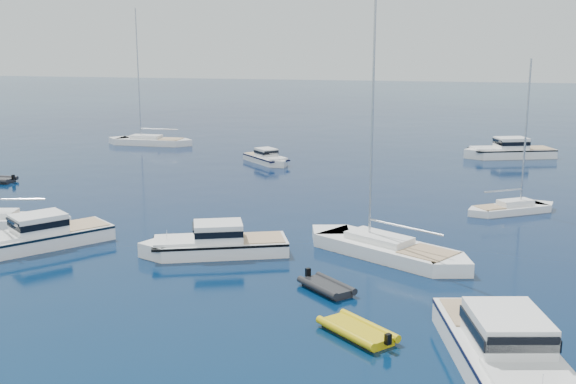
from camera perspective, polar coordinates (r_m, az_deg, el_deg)
ground at (r=29.25m, az=-9.60°, el=-12.89°), size 400.00×400.00×0.00m
motor_cruiser_right at (r=28.40m, az=17.54°, el=-14.12°), size 6.18×12.09×3.04m
motor_cruiser_left at (r=45.32m, az=-19.98°, el=-4.29°), size 8.48×9.79×2.62m
motor_cruiser_centre at (r=41.47m, az=-6.00°, el=-5.11°), size 9.80×6.14×2.47m
motor_cruiser_distant at (r=79.09m, az=17.72°, el=2.74°), size 11.08×6.71×2.79m
motor_cruiser_horizon at (r=71.91m, az=-1.74°, el=2.41°), size 6.70×6.88×1.93m
sailboat_mid_r at (r=41.36m, az=8.02°, el=-5.21°), size 12.01×8.90×17.80m
sailboat_centre at (r=53.70m, az=17.92°, el=-1.61°), size 7.72×6.08×11.61m
sailboat_far_l at (r=86.47m, az=-11.30°, el=3.86°), size 11.47×3.05×16.83m
tender_yellow at (r=30.51m, az=5.72°, el=-11.67°), size 4.20×4.03×0.95m
tender_grey_near at (r=35.44m, az=3.19°, el=-8.13°), size 3.62×3.55×0.95m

